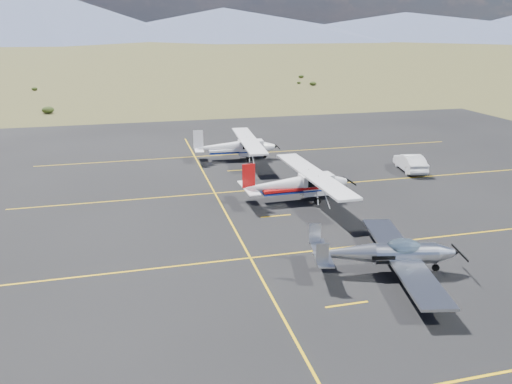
{
  "coord_description": "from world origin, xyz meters",
  "views": [
    {
      "loc": [
        -11.49,
        -20.98,
        11.51
      ],
      "look_at": [
        -4.21,
        7.88,
        1.6
      ],
      "focal_mm": 35.0,
      "sensor_mm": 36.0,
      "label": 1
    }
  ],
  "objects_px": {
    "aircraft_low_wing": "(388,253)",
    "sedan": "(410,162)",
    "aircraft_plain": "(236,146)",
    "aircraft_cessna": "(298,183)"
  },
  "relations": [
    {
      "from": "aircraft_low_wing",
      "to": "aircraft_plain",
      "type": "xyz_separation_m",
      "value": [
        -2.59,
        23.22,
        0.23
      ]
    },
    {
      "from": "sedan",
      "to": "aircraft_cessna",
      "type": "bearing_deg",
      "value": 33.54
    },
    {
      "from": "aircraft_low_wing",
      "to": "aircraft_plain",
      "type": "relative_size",
      "value": 0.88
    },
    {
      "from": "aircraft_low_wing",
      "to": "aircraft_cessna",
      "type": "height_order",
      "value": "aircraft_cessna"
    },
    {
      "from": "aircraft_cessna",
      "to": "aircraft_plain",
      "type": "bearing_deg",
      "value": 96.33
    },
    {
      "from": "sedan",
      "to": "aircraft_plain",
      "type": "bearing_deg",
      "value": -17.68
    },
    {
      "from": "aircraft_low_wing",
      "to": "sedan",
      "type": "xyz_separation_m",
      "value": [
        10.7,
        16.02,
        -0.28
      ]
    },
    {
      "from": "aircraft_cessna",
      "to": "sedan",
      "type": "relative_size",
      "value": 2.61
    },
    {
      "from": "aircraft_cessna",
      "to": "sedan",
      "type": "xyz_separation_m",
      "value": [
        11.53,
        4.84,
        -0.55
      ]
    },
    {
      "from": "aircraft_low_wing",
      "to": "aircraft_plain",
      "type": "height_order",
      "value": "aircraft_plain"
    }
  ]
}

